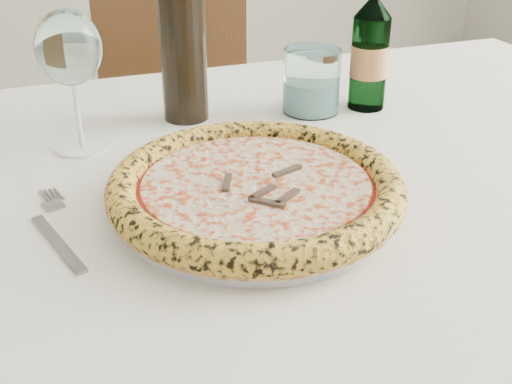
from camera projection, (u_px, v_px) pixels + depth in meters
dining_table at (232, 228)px, 0.86m from camera, size 1.50×0.90×0.76m
chair_far at (173, 109)px, 1.65m from camera, size 0.48×0.48×0.93m
plate at (256, 201)px, 0.73m from camera, size 0.31×0.31×0.02m
pizza at (256, 187)px, 0.72m from camera, size 0.34×0.34×0.03m
fork at (56, 230)px, 0.69m from camera, size 0.05×0.18×0.00m
wine_glass at (69, 51)px, 0.82m from camera, size 0.09×0.09×0.19m
tumbler at (311, 85)px, 0.99m from camera, size 0.09×0.09×0.10m
beer_bottle at (370, 52)px, 0.98m from camera, size 0.06×0.06×0.22m
wine_bottle at (183, 41)px, 0.93m from camera, size 0.07×0.07×0.28m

